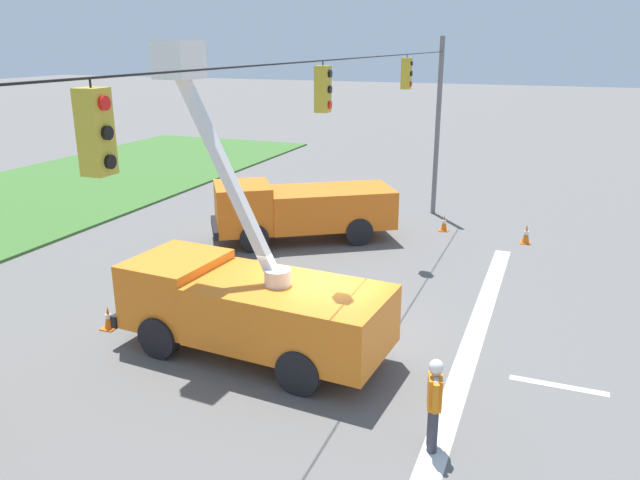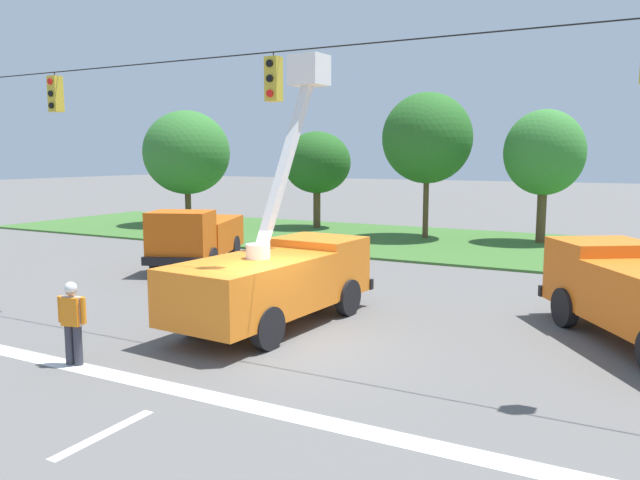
{
  "view_description": "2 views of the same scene",
  "coord_description": "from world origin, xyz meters",
  "px_view_note": "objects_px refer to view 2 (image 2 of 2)",
  "views": [
    {
      "loc": [
        -12.72,
        -4.83,
        6.97
      ],
      "look_at": [
        2.49,
        1.09,
        1.78
      ],
      "focal_mm": 35.0,
      "sensor_mm": 36.0,
      "label": 1
    },
    {
      "loc": [
        7.37,
        -11.94,
        4.33
      ],
      "look_at": [
        -0.35,
        2.57,
        2.12
      ],
      "focal_mm": 35.0,
      "sensor_mm": 36.0,
      "label": 2
    }
  ],
  "objects_px": {
    "tree_west": "(317,163)",
    "tree_east": "(544,153)",
    "traffic_cone_mid_right": "(338,285)",
    "utility_truck_support_far": "(197,236)",
    "tree_far_west": "(187,153)",
    "utility_truck_bucket_lift": "(277,273)",
    "tree_centre": "(427,138)",
    "road_worker": "(72,318)"
  },
  "relations": [
    {
      "from": "tree_west",
      "to": "tree_east",
      "type": "height_order",
      "value": "tree_east"
    },
    {
      "from": "tree_east",
      "to": "traffic_cone_mid_right",
      "type": "distance_m",
      "value": 15.87
    },
    {
      "from": "traffic_cone_mid_right",
      "to": "utility_truck_support_far",
      "type": "bearing_deg",
      "value": 165.26
    },
    {
      "from": "tree_west",
      "to": "tree_east",
      "type": "bearing_deg",
      "value": -2.24
    },
    {
      "from": "tree_west",
      "to": "utility_truck_support_far",
      "type": "bearing_deg",
      "value": -82.23
    },
    {
      "from": "tree_far_west",
      "to": "utility_truck_bucket_lift",
      "type": "height_order",
      "value": "tree_far_west"
    },
    {
      "from": "tree_far_west",
      "to": "utility_truck_bucket_lift",
      "type": "distance_m",
      "value": 24.38
    },
    {
      "from": "tree_centre",
      "to": "tree_east",
      "type": "relative_size",
      "value": 1.15
    },
    {
      "from": "traffic_cone_mid_right",
      "to": "utility_truck_bucket_lift",
      "type": "bearing_deg",
      "value": -87.45
    },
    {
      "from": "tree_west",
      "to": "traffic_cone_mid_right",
      "type": "distance_m",
      "value": 18.15
    },
    {
      "from": "tree_centre",
      "to": "tree_east",
      "type": "height_order",
      "value": "tree_centre"
    },
    {
      "from": "tree_east",
      "to": "utility_truck_support_far",
      "type": "xyz_separation_m",
      "value": [
        -11.03,
        -12.92,
        -3.29
      ]
    },
    {
      "from": "utility_truck_bucket_lift",
      "to": "traffic_cone_mid_right",
      "type": "xyz_separation_m",
      "value": [
        -0.18,
        3.94,
        -1.06
      ]
    },
    {
      "from": "tree_centre",
      "to": "tree_west",
      "type": "bearing_deg",
      "value": 168.48
    },
    {
      "from": "utility_truck_bucket_lift",
      "to": "traffic_cone_mid_right",
      "type": "relative_size",
      "value": 11.47
    },
    {
      "from": "utility_truck_bucket_lift",
      "to": "utility_truck_support_far",
      "type": "bearing_deg",
      "value": 141.63
    },
    {
      "from": "tree_far_west",
      "to": "tree_west",
      "type": "relative_size",
      "value": 1.23
    },
    {
      "from": "tree_far_west",
      "to": "tree_west",
      "type": "height_order",
      "value": "tree_far_west"
    },
    {
      "from": "tree_west",
      "to": "utility_truck_bucket_lift",
      "type": "relative_size",
      "value": 0.83
    },
    {
      "from": "tree_far_west",
      "to": "utility_truck_support_far",
      "type": "xyz_separation_m",
      "value": [
        9.78,
        -11.2,
        -3.35
      ]
    },
    {
      "from": "tree_centre",
      "to": "traffic_cone_mid_right",
      "type": "height_order",
      "value": "tree_centre"
    },
    {
      "from": "tree_west",
      "to": "tree_east",
      "type": "distance_m",
      "value": 12.88
    },
    {
      "from": "tree_far_west",
      "to": "utility_truck_support_far",
      "type": "relative_size",
      "value": 1.11
    },
    {
      "from": "tree_far_west",
      "to": "tree_centre",
      "type": "bearing_deg",
      "value": 2.81
    },
    {
      "from": "tree_east",
      "to": "road_worker",
      "type": "relative_size",
      "value": 3.73
    },
    {
      "from": "utility_truck_bucket_lift",
      "to": "traffic_cone_mid_right",
      "type": "distance_m",
      "value": 4.08
    },
    {
      "from": "tree_west",
      "to": "road_worker",
      "type": "height_order",
      "value": "tree_west"
    },
    {
      "from": "tree_far_west",
      "to": "tree_centre",
      "type": "relative_size",
      "value": 0.94
    },
    {
      "from": "tree_east",
      "to": "utility_truck_support_far",
      "type": "bearing_deg",
      "value": -130.48
    },
    {
      "from": "tree_east",
      "to": "road_worker",
      "type": "distance_m",
      "value": 24.4
    },
    {
      "from": "utility_truck_bucket_lift",
      "to": "road_worker",
      "type": "xyz_separation_m",
      "value": [
        -2.07,
        -4.71,
        -0.35
      ]
    },
    {
      "from": "utility_truck_support_far",
      "to": "traffic_cone_mid_right",
      "type": "relative_size",
      "value": 10.54
    },
    {
      "from": "utility_truck_support_far",
      "to": "traffic_cone_mid_right",
      "type": "distance_m",
      "value": 7.49
    },
    {
      "from": "utility_truck_bucket_lift",
      "to": "tree_far_west",
      "type": "bearing_deg",
      "value": 135.19
    },
    {
      "from": "road_worker",
      "to": "utility_truck_support_far",
      "type": "bearing_deg",
      "value": 116.69
    },
    {
      "from": "tree_centre",
      "to": "utility_truck_bucket_lift",
      "type": "distance_m",
      "value": 18.31
    },
    {
      "from": "tree_far_west",
      "to": "traffic_cone_mid_right",
      "type": "height_order",
      "value": "tree_far_west"
    },
    {
      "from": "utility_truck_support_far",
      "to": "tree_centre",
      "type": "bearing_deg",
      "value": 65.63
    },
    {
      "from": "tree_centre",
      "to": "utility_truck_support_far",
      "type": "height_order",
      "value": "tree_centre"
    },
    {
      "from": "utility_truck_support_far",
      "to": "road_worker",
      "type": "distance_m",
      "value": 11.8
    },
    {
      "from": "utility_truck_support_far",
      "to": "traffic_cone_mid_right",
      "type": "bearing_deg",
      "value": -14.74
    },
    {
      "from": "tree_far_west",
      "to": "utility_truck_bucket_lift",
      "type": "bearing_deg",
      "value": -44.81
    }
  ]
}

